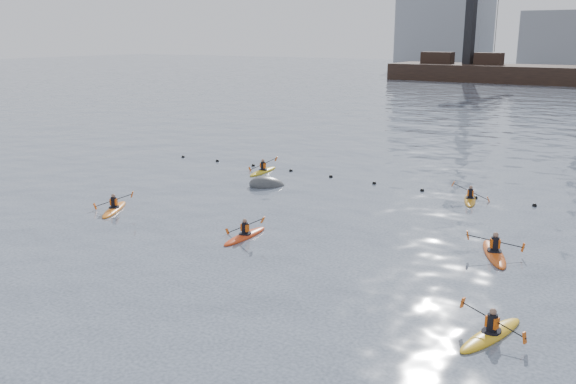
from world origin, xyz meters
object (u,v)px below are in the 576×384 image
at_px(kayaker_3, 470,199).
at_px(kayaker_5, 263,171).
at_px(kayaker_1, 491,333).
at_px(kayaker_0, 245,235).
at_px(kayaker_2, 114,209).
at_px(kayaker_4, 494,253).
at_px(mooring_buoy, 267,186).

distance_m(kayaker_3, kayaker_5, 13.25).
xyz_separation_m(kayaker_1, kayaker_5, (-18.06, 14.62, -0.00)).
relative_size(kayaker_0, kayaker_5, 0.96).
xyz_separation_m(kayaker_0, kayaker_2, (-8.03, -0.11, 0.00)).
height_order(kayaker_2, kayaker_5, kayaker_5).
bearing_deg(kayaker_0, kayaker_4, 19.13).
bearing_deg(mooring_buoy, kayaker_5, 128.28).
height_order(kayaker_5, mooring_buoy, kayaker_5).
relative_size(kayaker_3, kayaker_4, 0.87).
height_order(kayaker_0, mooring_buoy, kayaker_0).
relative_size(kayaker_2, kayaker_5, 0.96).
relative_size(kayaker_0, kayaker_3, 1.01).
bearing_deg(kayaker_1, kayaker_2, -173.85).
height_order(kayaker_1, kayaker_4, kayaker_4).
xyz_separation_m(kayaker_4, kayaker_5, (-16.42, 7.63, -0.01)).
bearing_deg(kayaker_4, kayaker_3, -91.87).
bearing_deg(kayaker_1, kayaker_5, 157.06).
bearing_deg(kayaker_1, kayaker_0, 179.00).
bearing_deg(kayaker_0, kayaker_2, -179.78).
distance_m(kayaker_0, kayaker_3, 13.05).
xyz_separation_m(kayaker_0, kayaker_3, (6.60, 11.25, -0.00)).
distance_m(kayaker_3, kayaker_4, 8.39).
relative_size(kayaker_2, mooring_buoy, 1.34).
distance_m(kayaker_1, kayaker_3, 15.52).
distance_m(kayaker_4, mooring_buoy, 14.91).
distance_m(kayaker_0, kayaker_2, 8.03).
bearing_deg(kayaker_5, kayaker_1, -42.68).
xyz_separation_m(kayaker_3, mooring_buoy, (-10.96, -3.02, -0.09)).
relative_size(kayaker_4, mooring_buoy, 1.52).
relative_size(kayaker_2, kayaker_3, 1.01).
bearing_deg(kayaker_2, kayaker_0, -27.87).
xyz_separation_m(kayaker_3, kayaker_5, (-13.25, -0.13, 0.01)).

